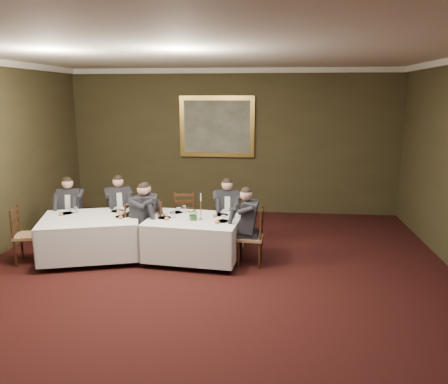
% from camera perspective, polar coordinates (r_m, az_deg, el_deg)
% --- Properties ---
extents(ground, '(10.00, 10.00, 0.00)m').
position_cam_1_polar(ground, '(6.42, -2.84, -14.07)').
color(ground, black).
rests_on(ground, ground).
extents(ceiling, '(8.00, 10.00, 0.10)m').
position_cam_1_polar(ceiling, '(5.77, -3.23, 18.76)').
color(ceiling, silver).
rests_on(ceiling, back_wall).
extents(back_wall, '(8.00, 0.10, 3.50)m').
position_cam_1_polar(back_wall, '(10.76, 1.21, 6.55)').
color(back_wall, '#37311B').
rests_on(back_wall, ground).
extents(crown_molding, '(8.00, 10.00, 0.12)m').
position_cam_1_polar(crown_molding, '(5.77, -3.22, 18.17)').
color(crown_molding, white).
rests_on(crown_molding, back_wall).
extents(table_main, '(1.72, 1.37, 0.67)m').
position_cam_1_polar(table_main, '(7.75, -3.93, -5.72)').
color(table_main, black).
rests_on(table_main, ground).
extents(table_second, '(1.99, 1.72, 0.67)m').
position_cam_1_polar(table_second, '(8.16, -16.95, -5.30)').
color(table_second, black).
rests_on(table_second, ground).
extents(chair_main_backleft, '(0.49, 0.47, 1.00)m').
position_cam_1_polar(chair_main_backleft, '(8.66, -5.22, -4.90)').
color(chair_main_backleft, '#8D6A48').
rests_on(chair_main_backleft, ground).
extents(chair_main_backright, '(0.50, 0.48, 1.00)m').
position_cam_1_polar(chair_main_backright, '(8.46, 0.37, -5.27)').
color(chair_main_backright, '#8D6A48').
rests_on(chair_main_backright, ground).
extents(diner_main_backright, '(0.47, 0.54, 1.35)m').
position_cam_1_polar(diner_main_backright, '(8.38, 0.37, -3.81)').
color(diner_main_backright, black).
rests_on(diner_main_backright, chair_main_backright).
extents(chair_main_endleft, '(0.48, 0.49, 1.00)m').
position_cam_1_polar(chair_main_endleft, '(8.12, -10.86, -6.28)').
color(chair_main_endleft, '#8D6A48').
rests_on(chair_main_endleft, ground).
extents(diner_main_endleft, '(0.53, 0.46, 1.35)m').
position_cam_1_polar(diner_main_endleft, '(8.04, -10.85, -4.75)').
color(diner_main_endleft, black).
rests_on(diner_main_endleft, chair_main_endleft).
extents(chair_main_endright, '(0.44, 0.46, 1.00)m').
position_cam_1_polar(chair_main_endright, '(7.60, 3.52, -7.39)').
color(chair_main_endright, '#8D6A48').
rests_on(chair_main_endright, ground).
extents(diner_main_endright, '(0.50, 0.44, 1.35)m').
position_cam_1_polar(diner_main_endright, '(7.53, 3.45, -5.75)').
color(diner_main_endright, black).
rests_on(diner_main_endright, chair_main_endright).
extents(chair_sec_backleft, '(0.48, 0.46, 1.00)m').
position_cam_1_polar(chair_sec_backleft, '(9.09, -19.14, -4.72)').
color(chair_sec_backleft, '#8D6A48').
rests_on(chair_sec_backleft, ground).
extents(diner_sec_backleft, '(0.45, 0.52, 1.35)m').
position_cam_1_polar(diner_sec_backleft, '(9.02, -19.26, -3.35)').
color(diner_sec_backleft, black).
rests_on(diner_sec_backleft, chair_sec_backleft).
extents(chair_sec_backright, '(0.59, 0.58, 1.00)m').
position_cam_1_polar(chair_sec_backright, '(8.99, -13.45, -4.54)').
color(chair_sec_backright, '#8D6A48').
rests_on(chair_sec_backright, ground).
extents(diner_sec_backright, '(0.58, 0.61, 1.35)m').
position_cam_1_polar(diner_sec_backright, '(8.92, -13.51, -3.16)').
color(diner_sec_backright, black).
rests_on(diner_sec_backright, chair_sec_backright).
extents(chair_sec_endright, '(0.50, 0.52, 1.00)m').
position_cam_1_polar(chair_sec_endright, '(8.15, -9.37, -6.15)').
color(chair_sec_endright, '#8D6A48').
rests_on(chair_sec_endright, ground).
extents(diner_sec_endright, '(0.55, 0.49, 1.35)m').
position_cam_1_polar(diner_sec_endright, '(8.08, -9.51, -4.61)').
color(diner_sec_endright, black).
rests_on(diner_sec_endright, chair_sec_endright).
extents(chair_sec_endleft, '(0.52, 0.53, 1.00)m').
position_cam_1_polar(chair_sec_endleft, '(8.41, -24.17, -6.54)').
color(chair_sec_endleft, '#8D6A48').
rests_on(chair_sec_endleft, ground).
extents(centerpiece, '(0.24, 0.21, 0.24)m').
position_cam_1_polar(centerpiece, '(7.53, -3.97, -2.80)').
color(centerpiece, '#2D5926').
rests_on(centerpiece, table_main).
extents(candlestick, '(0.07, 0.07, 0.48)m').
position_cam_1_polar(candlestick, '(7.56, -3.03, -2.29)').
color(candlestick, '#B68437').
rests_on(candlestick, table_main).
extents(place_setting_table_main, '(0.33, 0.31, 0.14)m').
position_cam_1_polar(place_setting_table_main, '(8.09, -5.87, -2.40)').
color(place_setting_table_main, white).
rests_on(place_setting_table_main, table_main).
extents(place_setting_table_second, '(0.33, 0.31, 0.14)m').
position_cam_1_polar(place_setting_table_second, '(8.47, -19.49, -2.39)').
color(place_setting_table_second, white).
rests_on(place_setting_table_second, table_second).
extents(painting, '(1.82, 0.09, 1.47)m').
position_cam_1_polar(painting, '(10.71, -0.92, 8.54)').
color(painting, '#DEBD51').
rests_on(painting, back_wall).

